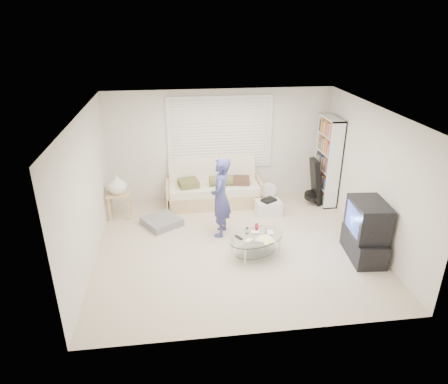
{
  "coord_description": "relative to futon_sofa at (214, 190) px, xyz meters",
  "views": [
    {
      "loc": [
        -1.01,
        -6.3,
        3.93
      ],
      "look_at": [
        -0.16,
        0.3,
        0.97
      ],
      "focal_mm": 32.0,
      "sensor_mm": 36.0,
      "label": 1
    }
  ],
  "objects": [
    {
      "name": "standing_person",
      "position": [
        -0.01,
        -1.39,
        0.45
      ],
      "size": [
        0.52,
        0.66,
        1.57
      ],
      "primitive_type": "imported",
      "rotation": [
        0.0,
        0.0,
        -1.87
      ],
      "color": "navy",
      "rests_on": "ground"
    },
    {
      "name": "storage_bin",
      "position": [
        1.1,
        -0.71,
        -0.17
      ],
      "size": [
        0.55,
        0.41,
        0.36
      ],
      "color": "white",
      "rests_on": "ground"
    },
    {
      "name": "floor_fan",
      "position": [
        1.19,
        -0.3,
        -0.0
      ],
      "size": [
        0.36,
        0.23,
        0.57
      ],
      "color": "white",
      "rests_on": "ground"
    },
    {
      "name": "window_blinds",
      "position": [
        0.19,
        0.33,
        1.21
      ],
      "size": [
        2.32,
        0.08,
        1.62
      ],
      "color": "silver",
      "rests_on": "ground"
    },
    {
      "name": "guitar_case",
      "position": [
        2.24,
        -0.32,
        0.13
      ],
      "size": [
        0.38,
        0.39,
        1.04
      ],
      "color": "black",
      "rests_on": "ground"
    },
    {
      "name": "bookshelf",
      "position": [
        2.51,
        -0.21,
        0.64
      ],
      "size": [
        0.31,
        0.82,
        1.95
      ],
      "color": "white",
      "rests_on": "ground"
    },
    {
      "name": "room_shell",
      "position": [
        0.19,
        -1.4,
        1.29
      ],
      "size": [
        5.02,
        4.52,
        2.51
      ],
      "color": "beige",
      "rests_on": "ground"
    },
    {
      "name": "side_table",
      "position": [
        -2.03,
        -0.42,
        0.38
      ],
      "size": [
        0.49,
        0.39,
        0.96
      ],
      "color": "tan",
      "rests_on": "ground"
    },
    {
      "name": "tv_unit",
      "position": [
        2.39,
        -2.51,
        0.18
      ],
      "size": [
        0.61,
        1.01,
        1.06
      ],
      "color": "black",
      "rests_on": "ground"
    },
    {
      "name": "coffee_table",
      "position": [
        0.51,
        -2.26,
        -0.02
      ],
      "size": [
        1.24,
        1.04,
        0.52
      ],
      "color": "silver",
      "rests_on": "ground"
    },
    {
      "name": "ground",
      "position": [
        0.19,
        -1.87,
        -0.34
      ],
      "size": [
        5.0,
        5.0,
        0.0
      ],
      "primitive_type": "plane",
      "color": "tan",
      "rests_on": "ground"
    },
    {
      "name": "futon_sofa",
      "position": [
        0.0,
        0.0,
        0.0
      ],
      "size": [
        2.1,
        0.85,
        1.03
      ],
      "color": "tan",
      "rests_on": "ground"
    },
    {
      "name": "grey_floor_pillow",
      "position": [
        -1.16,
        -0.88,
        -0.26
      ],
      "size": [
        0.91,
        0.91,
        0.15
      ],
      "primitive_type": "cube",
      "rotation": [
        0.0,
        0.0,
        0.57
      ],
      "color": "slate",
      "rests_on": "ground"
    }
  ]
}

